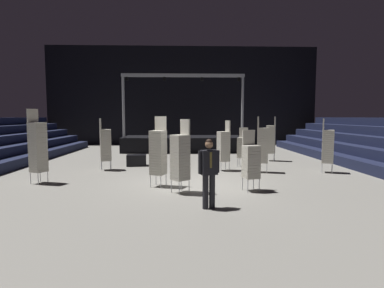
{
  "coord_description": "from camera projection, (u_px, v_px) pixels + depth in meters",
  "views": [
    {
      "loc": [
        -0.12,
        -10.31,
        2.29
      ],
      "look_at": [
        0.22,
        -0.36,
        1.4
      ],
      "focal_mm": 28.52,
      "sensor_mm": 36.0,
      "label": 1
    }
  ],
  "objects": [
    {
      "name": "chair_stack_aisle_right",
      "position": [
        243.0,
        147.0,
        14.11
      ],
      "size": [
        0.58,
        0.58,
        1.79
      ],
      "rotation": [
        0.0,
        0.0,
        2.74
      ],
      "color": "#B2B5BA",
      "rests_on": "ground_plane"
    },
    {
      "name": "chair_stack_front_right",
      "position": [
        105.0,
        144.0,
        13.06
      ],
      "size": [
        0.55,
        0.55,
        2.22
      ],
      "rotation": [
        0.0,
        0.0,
        5.03
      ],
      "color": "#B2B5BA",
      "rests_on": "ground_plane"
    },
    {
      "name": "equipment_road_case",
      "position": [
        137.0,
        160.0,
        14.28
      ],
      "size": [
        0.96,
        0.7,
        0.52
      ],
      "primitive_type": "cube",
      "rotation": [
        0.0,
        0.0,
        0.11
      ],
      "color": "black",
      "rests_on": "ground_plane"
    },
    {
      "name": "chair_stack_mid_centre",
      "position": [
        158.0,
        152.0,
        9.95
      ],
      "size": [
        0.58,
        0.58,
        2.31
      ],
      "rotation": [
        0.0,
        0.0,
        2.73
      ],
      "color": "#B2B5BA",
      "rests_on": "ground_plane"
    },
    {
      "name": "ground_plane",
      "position": [
        185.0,
        185.0,
        10.48
      ],
      "size": [
        22.0,
        30.0,
        0.1
      ],
      "primitive_type": "cube",
      "color": "gray"
    },
    {
      "name": "arena_end_wall",
      "position": [
        183.0,
        96.0,
        25.05
      ],
      "size": [
        22.0,
        0.3,
        8.0
      ],
      "primitive_type": "cube",
      "color": "black",
      "rests_on": "ground_plane"
    },
    {
      "name": "chair_stack_mid_right",
      "position": [
        328.0,
        146.0,
        12.45
      ],
      "size": [
        0.58,
        0.58,
        2.22
      ],
      "rotation": [
        0.0,
        0.0,
        4.28
      ],
      "color": "#B2B5BA",
      "rests_on": "ground_plane"
    },
    {
      "name": "chair_stack_rear_left",
      "position": [
        224.0,
        146.0,
        12.93
      ],
      "size": [
        0.55,
        0.55,
        2.14
      ],
      "rotation": [
        0.0,
        0.0,
        1.87
      ],
      "color": "#B2B5BA",
      "rests_on": "ground_plane"
    },
    {
      "name": "chair_stack_mid_left",
      "position": [
        180.0,
        156.0,
        9.1
      ],
      "size": [
        0.62,
        0.62,
        2.22
      ],
      "rotation": [
        0.0,
        0.0,
        2.25
      ],
      "color": "#B2B5BA",
      "rests_on": "ground_plane"
    },
    {
      "name": "chair_stack_rear_right",
      "position": [
        251.0,
        161.0,
        9.37
      ],
      "size": [
        0.53,
        0.53,
        1.88
      ],
      "rotation": [
        0.0,
        0.0,
        3.38
      ],
      "color": "#B2B5BA",
      "rests_on": "ground_plane"
    },
    {
      "name": "stage_riser",
      "position": [
        183.0,
        143.0,
        20.55
      ],
      "size": [
        7.95,
        3.15,
        4.95
      ],
      "color": "black",
      "rests_on": "ground_plane"
    },
    {
      "name": "chair_stack_front_left",
      "position": [
        38.0,
        146.0,
        10.4
      ],
      "size": [
        0.59,
        0.59,
        2.56
      ],
      "rotation": [
        0.0,
        0.0,
        4.24
      ],
      "color": "#B2B5BA",
      "rests_on": "ground_plane"
    },
    {
      "name": "man_with_tie",
      "position": [
        209.0,
        169.0,
        7.55
      ],
      "size": [
        0.57,
        0.34,
        1.75
      ],
      "rotation": [
        0.0,
        0.0,
        3.46
      ],
      "color": "black",
      "rests_on": "ground_plane"
    },
    {
      "name": "chair_stack_rear_centre",
      "position": [
        262.0,
        145.0,
        12.5
      ],
      "size": [
        0.54,
        0.54,
        2.31
      ],
      "rotation": [
        0.0,
        0.0,
        4.43
      ],
      "color": "#B2B5BA",
      "rests_on": "ground_plane"
    },
    {
      "name": "chair_stack_aisle_left",
      "position": [
        271.0,
        139.0,
        15.79
      ],
      "size": [
        0.57,
        0.57,
        2.31
      ],
      "rotation": [
        0.0,
        0.0,
        1.19
      ],
      "color": "#B2B5BA",
      "rests_on": "ground_plane"
    }
  ]
}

